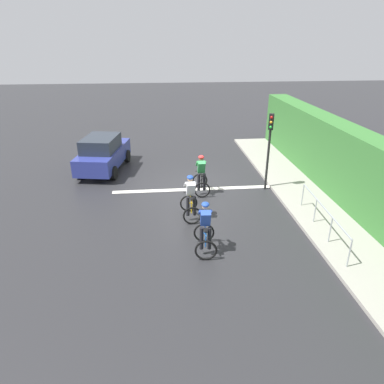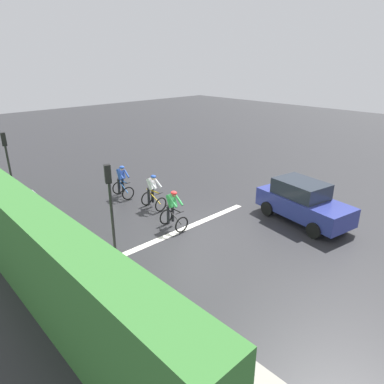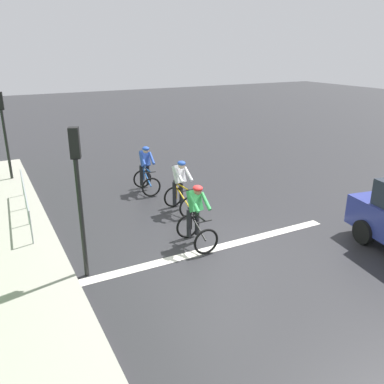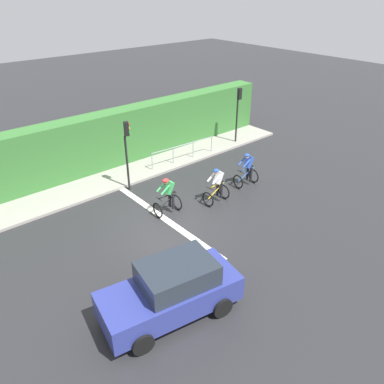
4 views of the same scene
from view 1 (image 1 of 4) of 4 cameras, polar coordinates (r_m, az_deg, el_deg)
name	(u,v)px [view 1 (image 1 of 4)]	position (r m, az deg, el deg)	size (l,w,h in m)	color
ground_plane	(192,188)	(15.31, 0.02, 0.67)	(80.00, 80.00, 0.00)	#28282B
sidewalk_kerb	(316,202)	(14.78, 19.96, -1.52)	(2.80, 18.79, 0.12)	#9E998E
stone_wall_low	(339,194)	(15.07, 23.21, -0.37)	(0.44, 18.79, 0.69)	gray
hedge_wall	(351,168)	(14.83, 24.93, 3.63)	(1.10, 18.79, 2.93)	#387533
road_marking_stop_line	(192,189)	(15.17, 0.07, 0.46)	(7.00, 0.30, 0.01)	silver
cyclist_lead	(205,229)	(10.51, 2.22, -6.18)	(0.75, 1.12, 1.66)	black
cyclist_second	(191,198)	(12.44, -0.24, -1.09)	(0.72, 1.11, 1.66)	black
cyclist_mid	(201,176)	(14.53, 1.54, 2.73)	(0.70, 1.09, 1.66)	black
car_navy	(103,153)	(17.74, -14.56, 6.24)	(2.40, 4.33, 1.76)	navy
traffic_light_near_crossing	(269,141)	(14.77, 12.75, 8.34)	(0.26, 0.30, 3.34)	black
pedestrian_railing_kerbside	(323,213)	(12.21, 21.02, -3.31)	(0.28, 4.00, 1.03)	#999EA3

